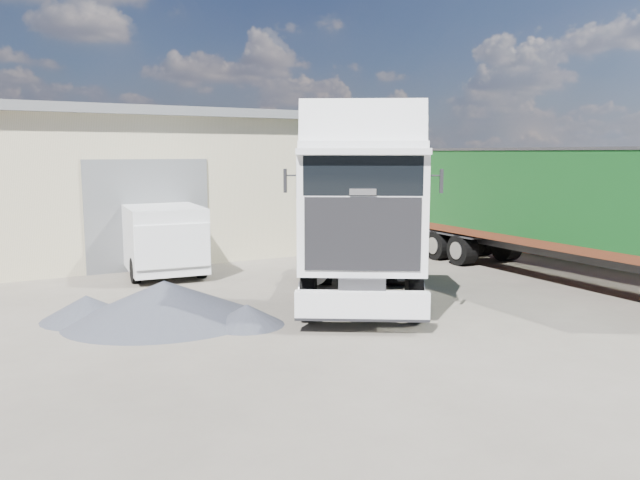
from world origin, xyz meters
TOP-DOWN VIEW (x-y plane):
  - ground at (0.00, 0.00)m, footprint 120.00×120.00m
  - brick_boundary_wall at (11.50, 6.00)m, footprint 0.35×26.00m
  - tractor_unit at (1.24, 2.44)m, footprint 6.26×7.60m
  - box_trailer at (8.28, 2.21)m, footprint 3.08×12.00m
  - panel_van at (-1.80, 9.58)m, footprint 2.71×5.52m
  - gravel_heap at (-3.45, 3.54)m, footprint 5.35×5.26m

SIDE VIEW (x-z plane):
  - ground at x=0.00m, z-range 0.00..0.00m
  - gravel_heap at x=-3.45m, z-range -0.03..0.90m
  - panel_van at x=-1.80m, z-range 0.04..2.21m
  - brick_boundary_wall at x=11.50m, z-range 0.00..2.50m
  - tractor_unit at x=1.24m, z-range -0.39..4.56m
  - box_trailer at x=8.28m, z-range 0.43..4.39m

